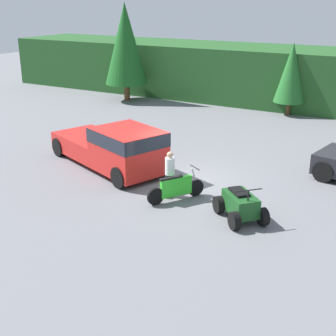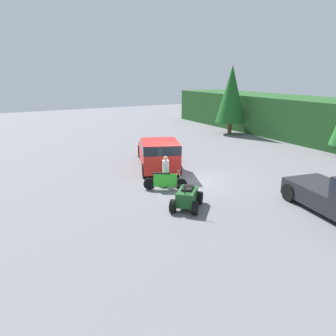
# 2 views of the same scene
# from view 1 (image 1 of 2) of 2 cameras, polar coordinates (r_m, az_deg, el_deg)

# --- Properties ---
(ground_plane) EXTENTS (80.00, 80.00, 0.00)m
(ground_plane) POSITION_cam_1_polar(r_m,az_deg,el_deg) (18.47, 1.57, -1.49)
(ground_plane) COLOR slate
(hillside_backdrop) EXTENTS (44.00, 6.00, 3.63)m
(hillside_backdrop) POSITION_cam_1_polar(r_m,az_deg,el_deg) (32.58, 15.19, 10.66)
(hillside_backdrop) COLOR #235123
(hillside_backdrop) RESTS_ON ground_plane
(tree_left) EXTENTS (2.87, 2.87, 6.51)m
(tree_left) POSITION_cam_1_polar(r_m,az_deg,el_deg) (32.52, -5.20, 14.83)
(tree_left) COLOR brown
(tree_left) RESTS_ON ground_plane
(tree_mid_left) EXTENTS (1.90, 1.90, 4.32)m
(tree_mid_left) POSITION_cam_1_polar(r_m,az_deg,el_deg) (29.40, 14.81, 11.16)
(tree_mid_left) COLOR brown
(tree_mid_left) RESTS_ON ground_plane
(pickup_truck_red) EXTENTS (6.36, 4.16, 1.92)m
(pickup_truck_red) POSITION_cam_1_polar(r_m,az_deg,el_deg) (19.37, -6.44, 2.61)
(pickup_truck_red) COLOR red
(pickup_truck_red) RESTS_ON ground_plane
(dirt_bike) EXTENTS (1.30, 1.97, 1.12)m
(dirt_bike) POSITION_cam_1_polar(r_m,az_deg,el_deg) (16.51, 1.00, -2.46)
(dirt_bike) COLOR black
(dirt_bike) RESTS_ON ground_plane
(quad_atv) EXTENTS (2.15, 2.13, 1.22)m
(quad_atv) POSITION_cam_1_polar(r_m,az_deg,el_deg) (15.34, 8.80, -4.52)
(quad_atv) COLOR black
(quad_atv) RESTS_ON ground_plane
(rider_person) EXTENTS (0.48, 0.48, 1.69)m
(rider_person) POSITION_cam_1_polar(r_m,az_deg,el_deg) (16.71, 0.23, -0.51)
(rider_person) COLOR black
(rider_person) RESTS_ON ground_plane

